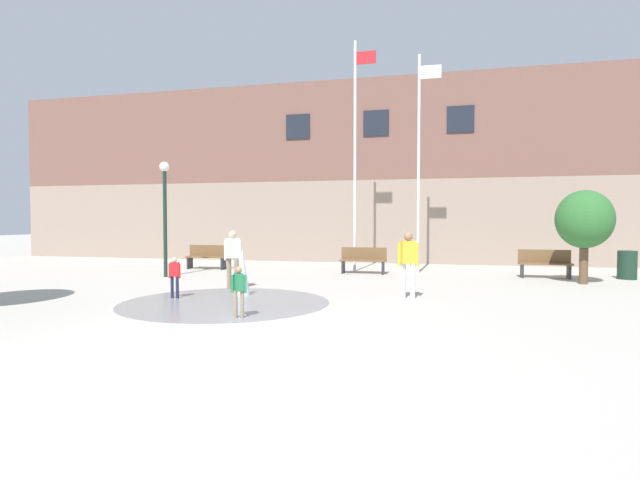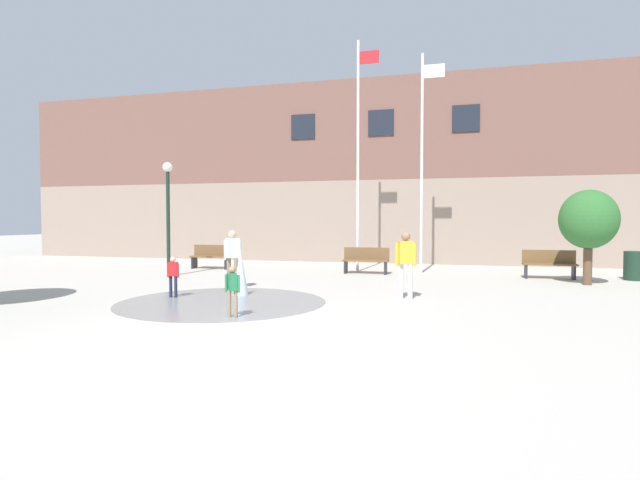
{
  "view_description": "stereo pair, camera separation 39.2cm",
  "coord_description": "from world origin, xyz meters",
  "px_view_note": "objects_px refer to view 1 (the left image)",
  "views": [
    {
      "loc": [
        2.8,
        -7.2,
        1.87
      ],
      "look_at": [
        -0.59,
        6.63,
        1.3
      ],
      "focal_mm": 28.0,
      "sensor_mm": 36.0,
      "label": 1
    },
    {
      "loc": [
        3.18,
        -7.1,
        1.87
      ],
      "look_at": [
        -0.59,
        6.63,
        1.3
      ],
      "focal_mm": 28.0,
      "sensor_mm": 36.0,
      "label": 2
    }
  ],
  "objects_px": {
    "flagpole_left": "(356,150)",
    "street_tree_near_building": "(585,220)",
    "child_in_fountain": "(175,274)",
    "park_bench_far_left": "(207,256)",
    "flagpole_right": "(419,158)",
    "teen_by_trashcan": "(233,255)",
    "child_with_pink_shirt": "(239,288)",
    "lamp_post_left_lane": "(165,202)",
    "trash_can": "(627,265)",
    "park_bench_under_left_flagpole": "(363,260)",
    "adult_in_red": "(408,260)",
    "park_bench_far_right": "(545,263)"
  },
  "relations": [
    {
      "from": "flagpole_left",
      "to": "street_tree_near_building",
      "type": "distance_m",
      "value": 7.8
    },
    {
      "from": "child_in_fountain",
      "to": "park_bench_far_left",
      "type": "bearing_deg",
      "value": 94.03
    },
    {
      "from": "child_in_fountain",
      "to": "flagpole_right",
      "type": "height_order",
      "value": "flagpole_right"
    },
    {
      "from": "teen_by_trashcan",
      "to": "child_with_pink_shirt",
      "type": "relative_size",
      "value": 1.61
    },
    {
      "from": "lamp_post_left_lane",
      "to": "street_tree_near_building",
      "type": "distance_m",
      "value": 12.94
    },
    {
      "from": "lamp_post_left_lane",
      "to": "trash_can",
      "type": "distance_m",
      "value": 14.96
    },
    {
      "from": "park_bench_under_left_flagpole",
      "to": "adult_in_red",
      "type": "distance_m",
      "value": 5.64
    },
    {
      "from": "park_bench_far_right",
      "to": "flagpole_right",
      "type": "relative_size",
      "value": 0.21
    },
    {
      "from": "flagpole_right",
      "to": "lamp_post_left_lane",
      "type": "bearing_deg",
      "value": -157.87
    },
    {
      "from": "teen_by_trashcan",
      "to": "trash_can",
      "type": "bearing_deg",
      "value": 154.72
    },
    {
      "from": "flagpole_left",
      "to": "teen_by_trashcan",
      "type": "bearing_deg",
      "value": -114.47
    },
    {
      "from": "park_bench_far_left",
      "to": "park_bench_far_right",
      "type": "bearing_deg",
      "value": -0.74
    },
    {
      "from": "park_bench_far_left",
      "to": "street_tree_near_building",
      "type": "relative_size",
      "value": 0.58
    },
    {
      "from": "lamp_post_left_lane",
      "to": "street_tree_near_building",
      "type": "xyz_separation_m",
      "value": [
        12.86,
        1.27,
        -0.6
      ]
    },
    {
      "from": "park_bench_far_right",
      "to": "lamp_post_left_lane",
      "type": "bearing_deg",
      "value": -167.7
    },
    {
      "from": "park_bench_far_left",
      "to": "trash_can",
      "type": "xyz_separation_m",
      "value": [
        14.43,
        0.12,
        -0.03
      ]
    },
    {
      "from": "park_bench_under_left_flagpole",
      "to": "child_in_fountain",
      "type": "xyz_separation_m",
      "value": [
        -3.55,
        -6.52,
        0.1
      ]
    },
    {
      "from": "flagpole_left",
      "to": "flagpole_right",
      "type": "bearing_deg",
      "value": 0.0
    },
    {
      "from": "child_with_pink_shirt",
      "to": "street_tree_near_building",
      "type": "height_order",
      "value": "street_tree_near_building"
    },
    {
      "from": "trash_can",
      "to": "flagpole_left",
      "type": "bearing_deg",
      "value": 177.65
    },
    {
      "from": "park_bench_far_right",
      "to": "flagpole_left",
      "type": "relative_size",
      "value": 0.19
    },
    {
      "from": "lamp_post_left_lane",
      "to": "trash_can",
      "type": "bearing_deg",
      "value": 11.31
    },
    {
      "from": "flagpole_left",
      "to": "lamp_post_left_lane",
      "type": "height_order",
      "value": "flagpole_left"
    },
    {
      "from": "park_bench_under_left_flagpole",
      "to": "street_tree_near_building",
      "type": "bearing_deg",
      "value": -10.98
    },
    {
      "from": "trash_can",
      "to": "child_in_fountain",
      "type": "bearing_deg",
      "value": -150.06
    },
    {
      "from": "park_bench_far_left",
      "to": "child_in_fountain",
      "type": "relative_size",
      "value": 1.62
    },
    {
      "from": "park_bench_far_left",
      "to": "child_with_pink_shirt",
      "type": "distance_m",
      "value": 9.98
    },
    {
      "from": "park_bench_far_left",
      "to": "adult_in_red",
      "type": "bearing_deg",
      "value": -34.72
    },
    {
      "from": "park_bench_under_left_flagpole",
      "to": "teen_by_trashcan",
      "type": "height_order",
      "value": "teen_by_trashcan"
    },
    {
      "from": "child_in_fountain",
      "to": "flagpole_left",
      "type": "height_order",
      "value": "flagpole_left"
    },
    {
      "from": "teen_by_trashcan",
      "to": "child_with_pink_shirt",
      "type": "bearing_deg",
      "value": 65.83
    },
    {
      "from": "park_bench_under_left_flagpole",
      "to": "trash_can",
      "type": "bearing_deg",
      "value": 2.35
    },
    {
      "from": "street_tree_near_building",
      "to": "child_with_pink_shirt",
      "type": "bearing_deg",
      "value": -137.54
    },
    {
      "from": "child_in_fountain",
      "to": "trash_can",
      "type": "relative_size",
      "value": 1.1
    },
    {
      "from": "street_tree_near_building",
      "to": "flagpole_left",
      "type": "bearing_deg",
      "value": 164.24
    },
    {
      "from": "flagpole_right",
      "to": "teen_by_trashcan",
      "type": "bearing_deg",
      "value": -131.24
    },
    {
      "from": "park_bench_under_left_flagpole",
      "to": "flagpole_right",
      "type": "bearing_deg",
      "value": 20.6
    },
    {
      "from": "park_bench_far_right",
      "to": "flagpole_right",
      "type": "distance_m",
      "value": 5.43
    },
    {
      "from": "park_bench_far_left",
      "to": "flagpole_right",
      "type": "bearing_deg",
      "value": 3.47
    },
    {
      "from": "adult_in_red",
      "to": "flagpole_left",
      "type": "xyz_separation_m",
      "value": [
        -2.29,
        5.99,
        3.47
      ]
    },
    {
      "from": "teen_by_trashcan",
      "to": "child_in_fountain",
      "type": "bearing_deg",
      "value": 19.77
    },
    {
      "from": "child_in_fountain",
      "to": "flagpole_left",
      "type": "bearing_deg",
      "value": 50.02
    },
    {
      "from": "park_bench_far_right",
      "to": "teen_by_trashcan",
      "type": "relative_size",
      "value": 1.01
    },
    {
      "from": "park_bench_far_right",
      "to": "flagpole_left",
      "type": "xyz_separation_m",
      "value": [
        -6.3,
        0.64,
        3.92
      ]
    },
    {
      "from": "adult_in_red",
      "to": "child_with_pink_shirt",
      "type": "relative_size",
      "value": 1.61
    },
    {
      "from": "park_bench_under_left_flagpole",
      "to": "flagpole_left",
      "type": "relative_size",
      "value": 0.19
    },
    {
      "from": "park_bench_far_right",
      "to": "adult_in_red",
      "type": "xyz_separation_m",
      "value": [
        -4.01,
        -5.36,
        0.45
      ]
    },
    {
      "from": "park_bench_far_left",
      "to": "child_with_pink_shirt",
      "type": "xyz_separation_m",
      "value": [
        4.97,
        -8.65,
        0.1
      ]
    },
    {
      "from": "park_bench_under_left_flagpole",
      "to": "trash_can",
      "type": "xyz_separation_m",
      "value": [
        8.37,
        0.34,
        -0.03
      ]
    },
    {
      "from": "flagpole_right",
      "to": "lamp_post_left_lane",
      "type": "relative_size",
      "value": 2.03
    }
  ]
}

